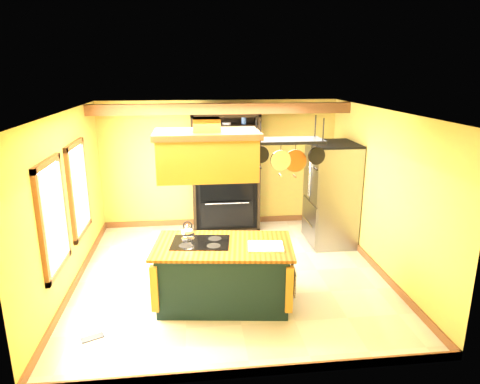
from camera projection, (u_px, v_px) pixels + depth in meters
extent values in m
plane|color=beige|center=(231.00, 274.00, 7.16)|extent=(5.00, 5.00, 0.00)
plane|color=white|center=(230.00, 111.00, 6.41)|extent=(5.00, 5.00, 0.00)
cube|color=gold|center=(220.00, 164.00, 9.17)|extent=(5.00, 0.02, 2.70)
cube|color=gold|center=(253.00, 267.00, 4.40)|extent=(5.00, 0.02, 2.70)
cube|color=gold|center=(67.00, 203.00, 6.51)|extent=(0.02, 5.00, 2.70)
cube|color=gold|center=(381.00, 192.00, 7.06)|extent=(0.02, 5.00, 2.70)
cube|color=brown|center=(222.00, 109.00, 8.07)|extent=(5.00, 0.15, 0.20)
cube|color=brown|center=(53.00, 217.00, 5.74)|extent=(0.06, 1.06, 1.56)
cube|color=white|center=(55.00, 217.00, 5.74)|extent=(0.02, 0.85, 1.34)
cube|color=brown|center=(79.00, 189.00, 7.07)|extent=(0.06, 1.06, 1.56)
cube|color=white|center=(80.00, 189.00, 7.07)|extent=(0.02, 0.85, 1.34)
cube|color=black|center=(224.00, 275.00, 6.19)|extent=(1.91, 1.19, 0.88)
cube|color=#934F1C|center=(223.00, 246.00, 6.06)|extent=(2.08, 1.32, 0.04)
cube|color=black|center=(201.00, 242.00, 6.11)|extent=(0.88, 0.66, 0.01)
ellipsoid|color=silver|center=(188.00, 232.00, 6.21)|extent=(0.20, 0.20, 0.16)
cube|color=white|center=(266.00, 246.00, 5.96)|extent=(0.53, 0.44, 0.02)
cube|color=#C27D30|center=(207.00, 158.00, 5.69)|extent=(1.31, 0.70, 0.55)
cube|color=brown|center=(207.00, 134.00, 5.60)|extent=(1.39, 0.78, 0.08)
cube|color=#C27D30|center=(207.00, 128.00, 5.58)|extent=(0.35, 0.35, 0.25)
cube|color=black|center=(289.00, 141.00, 5.75)|extent=(0.92, 0.46, 0.04)
cylinder|color=black|center=(260.00, 131.00, 5.48)|extent=(0.02, 0.02, 0.32)
cylinder|color=black|center=(315.00, 127.00, 5.93)|extent=(0.02, 0.02, 0.32)
cylinder|color=black|center=(260.00, 154.00, 5.85)|extent=(0.24, 0.03, 0.24)
cylinder|color=silver|center=(281.00, 160.00, 5.72)|extent=(0.28, 0.03, 0.28)
cylinder|color=#B45D2D|center=(295.00, 161.00, 5.93)|extent=(0.31, 0.03, 0.31)
cylinder|color=black|center=(317.00, 156.00, 5.76)|extent=(0.24, 0.03, 0.24)
cube|color=gray|center=(332.00, 195.00, 8.25)|extent=(0.81, 1.00, 1.95)
cube|color=gray|center=(315.00, 177.00, 7.85)|extent=(0.03, 0.48, 1.05)
cube|color=gray|center=(308.00, 171.00, 8.33)|extent=(0.03, 0.48, 1.05)
cube|color=gray|center=(309.00, 221.00, 8.35)|extent=(0.03, 0.96, 0.82)
cube|color=black|center=(329.00, 240.00, 8.52)|extent=(0.77, 0.95, 0.06)
cube|color=black|center=(225.00, 170.00, 9.17)|extent=(1.39, 0.06, 2.46)
cube|color=black|center=(194.00, 174.00, 8.84)|extent=(0.06, 0.59, 2.46)
cube|color=black|center=(257.00, 172.00, 8.99)|extent=(0.06, 0.59, 2.46)
cube|color=black|center=(226.00, 165.00, 8.87)|extent=(1.39, 0.59, 0.05)
cube|color=black|center=(226.00, 195.00, 9.08)|extent=(1.27, 0.49, 1.33)
cube|color=black|center=(227.00, 187.00, 8.68)|extent=(1.09, 0.04, 0.59)
cube|color=black|center=(227.00, 214.00, 8.84)|extent=(1.09, 0.04, 0.54)
cube|color=black|center=(225.00, 152.00, 8.80)|extent=(1.27, 0.53, 0.02)
cube|color=black|center=(225.00, 139.00, 8.72)|extent=(1.27, 0.53, 0.02)
cube|color=black|center=(225.00, 125.00, 8.64)|extent=(1.27, 0.53, 0.03)
cylinder|color=white|center=(209.00, 151.00, 8.70)|extent=(0.22, 0.22, 0.07)
cylinder|color=#436DBC|center=(244.00, 134.00, 8.68)|extent=(0.10, 0.10, 0.17)
cube|color=black|center=(93.00, 338.00, 5.47)|extent=(0.30, 0.23, 0.01)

